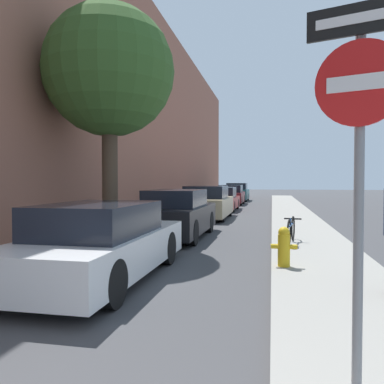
{
  "coord_description": "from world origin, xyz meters",
  "views": [
    {
      "loc": [
        1.91,
        -0.45,
        1.69
      ],
      "look_at": [
        -0.33,
        10.32,
        1.37
      ],
      "focal_mm": 36.18,
      "sensor_mm": 36.0,
      "label": 1
    }
  ],
  "objects_px": {
    "parked_car_black": "(177,215)",
    "parked_car_white": "(102,243)",
    "parked_car_red": "(221,199)",
    "parked_car_maroon": "(231,195)",
    "street_tree_near": "(109,72)",
    "parked_car_champagne": "(207,203)",
    "bicycle": "(291,230)",
    "parked_car_teal": "(237,193)",
    "traffic_sign_post": "(359,140)",
    "fire_hydrant": "(284,246)"
  },
  "relations": [
    {
      "from": "parked_car_black",
      "to": "parked_car_white",
      "type": "bearing_deg",
      "value": -90.78
    },
    {
      "from": "parked_car_red",
      "to": "parked_car_maroon",
      "type": "bearing_deg",
      "value": 90.2
    },
    {
      "from": "street_tree_near",
      "to": "parked_car_black",
      "type": "bearing_deg",
      "value": 47.9
    },
    {
      "from": "parked_car_champagne",
      "to": "bicycle",
      "type": "xyz_separation_m",
      "value": [
        3.32,
        -6.98,
        -0.24
      ]
    },
    {
      "from": "parked_car_white",
      "to": "street_tree_near",
      "type": "height_order",
      "value": "street_tree_near"
    },
    {
      "from": "parked_car_teal",
      "to": "traffic_sign_post",
      "type": "height_order",
      "value": "traffic_sign_post"
    },
    {
      "from": "fire_hydrant",
      "to": "bicycle",
      "type": "distance_m",
      "value": 2.78
    },
    {
      "from": "parked_car_champagne",
      "to": "parked_car_maroon",
      "type": "height_order",
      "value": "parked_car_champagne"
    },
    {
      "from": "parked_car_red",
      "to": "bicycle",
      "type": "height_order",
      "value": "parked_car_red"
    },
    {
      "from": "parked_car_champagne",
      "to": "parked_car_red",
      "type": "height_order",
      "value": "parked_car_champagne"
    },
    {
      "from": "parked_car_white",
      "to": "parked_car_maroon",
      "type": "xyz_separation_m",
      "value": [
        -0.05,
        21.54,
        0.03
      ]
    },
    {
      "from": "parked_car_black",
      "to": "parked_car_maroon",
      "type": "xyz_separation_m",
      "value": [
        -0.12,
        16.5,
        -0.03
      ]
    },
    {
      "from": "parked_car_champagne",
      "to": "parked_car_black",
      "type": "bearing_deg",
      "value": -89.21
    },
    {
      "from": "bicycle",
      "to": "street_tree_near",
      "type": "bearing_deg",
      "value": -165.79
    },
    {
      "from": "parked_car_black",
      "to": "parked_car_champagne",
      "type": "xyz_separation_m",
      "value": [
        -0.08,
        5.85,
        0.01
      ]
    },
    {
      "from": "parked_car_black",
      "to": "bicycle",
      "type": "xyz_separation_m",
      "value": [
        3.24,
        -1.13,
        -0.23
      ]
    },
    {
      "from": "parked_car_black",
      "to": "fire_hydrant",
      "type": "relative_size",
      "value": 5.87
    },
    {
      "from": "parked_car_black",
      "to": "parked_car_champagne",
      "type": "bearing_deg",
      "value": 90.79
    },
    {
      "from": "parked_car_white",
      "to": "bicycle",
      "type": "distance_m",
      "value": 5.13
    },
    {
      "from": "parked_car_black",
      "to": "fire_hydrant",
      "type": "bearing_deg",
      "value": -52.55
    },
    {
      "from": "traffic_sign_post",
      "to": "parked_car_maroon",
      "type": "bearing_deg",
      "value": 115.03
    },
    {
      "from": "parked_car_champagne",
      "to": "parked_car_maroon",
      "type": "xyz_separation_m",
      "value": [
        -0.04,
        10.64,
        -0.03
      ]
    },
    {
      "from": "traffic_sign_post",
      "to": "parked_car_white",
      "type": "bearing_deg",
      "value": 154.04
    },
    {
      "from": "parked_car_white",
      "to": "parked_car_red",
      "type": "bearing_deg",
      "value": 90.11
    },
    {
      "from": "parked_car_teal",
      "to": "street_tree_near",
      "type": "distance_m",
      "value": 23.24
    },
    {
      "from": "parked_car_champagne",
      "to": "parked_car_teal",
      "type": "height_order",
      "value": "parked_car_teal"
    },
    {
      "from": "street_tree_near",
      "to": "parked_car_white",
      "type": "bearing_deg",
      "value": -68.52
    },
    {
      "from": "fire_hydrant",
      "to": "parked_car_maroon",
      "type": "bearing_deg",
      "value": 98.65
    },
    {
      "from": "fire_hydrant",
      "to": "parked_car_champagne",
      "type": "bearing_deg",
      "value": 107.44
    },
    {
      "from": "parked_car_white",
      "to": "parked_car_black",
      "type": "relative_size",
      "value": 1.04
    },
    {
      "from": "parked_car_maroon",
      "to": "parked_car_teal",
      "type": "height_order",
      "value": "parked_car_teal"
    },
    {
      "from": "parked_car_maroon",
      "to": "fire_hydrant",
      "type": "distance_m",
      "value": 20.62
    },
    {
      "from": "parked_car_black",
      "to": "bicycle",
      "type": "distance_m",
      "value": 3.44
    },
    {
      "from": "parked_car_teal",
      "to": "bicycle",
      "type": "height_order",
      "value": "parked_car_teal"
    },
    {
      "from": "parked_car_red",
      "to": "traffic_sign_post",
      "type": "relative_size",
      "value": 1.45
    },
    {
      "from": "parked_car_red",
      "to": "street_tree_near",
      "type": "height_order",
      "value": "street_tree_near"
    },
    {
      "from": "parked_car_black",
      "to": "fire_hydrant",
      "type": "xyz_separation_m",
      "value": [
        2.98,
        -3.89,
        -0.19
      ]
    },
    {
      "from": "fire_hydrant",
      "to": "street_tree_near",
      "type": "bearing_deg",
      "value": 152.38
    },
    {
      "from": "parked_car_white",
      "to": "street_tree_near",
      "type": "xyz_separation_m",
      "value": [
        -1.36,
        3.46,
        3.9
      ]
    },
    {
      "from": "parked_car_maroon",
      "to": "bicycle",
      "type": "relative_size",
      "value": 2.53
    },
    {
      "from": "parked_car_champagne",
      "to": "bicycle",
      "type": "bearing_deg",
      "value": -64.57
    },
    {
      "from": "parked_car_champagne",
      "to": "parked_car_red",
      "type": "xyz_separation_m",
      "value": [
        -0.02,
        4.91,
        -0.06
      ]
    },
    {
      "from": "parked_car_white",
      "to": "street_tree_near",
      "type": "relative_size",
      "value": 0.72
    },
    {
      "from": "fire_hydrant",
      "to": "traffic_sign_post",
      "type": "height_order",
      "value": "traffic_sign_post"
    },
    {
      "from": "parked_car_red",
      "to": "traffic_sign_post",
      "type": "distance_m",
      "value": 19.36
    },
    {
      "from": "parked_car_white",
      "to": "parked_car_maroon",
      "type": "bearing_deg",
      "value": 90.14
    },
    {
      "from": "parked_car_white",
      "to": "fire_hydrant",
      "type": "height_order",
      "value": "parked_car_white"
    },
    {
      "from": "parked_car_champagne",
      "to": "street_tree_near",
      "type": "relative_size",
      "value": 0.7
    },
    {
      "from": "parked_car_black",
      "to": "traffic_sign_post",
      "type": "distance_m",
      "value": 8.99
    },
    {
      "from": "parked_car_white",
      "to": "parked_car_black",
      "type": "distance_m",
      "value": 5.05
    }
  ]
}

